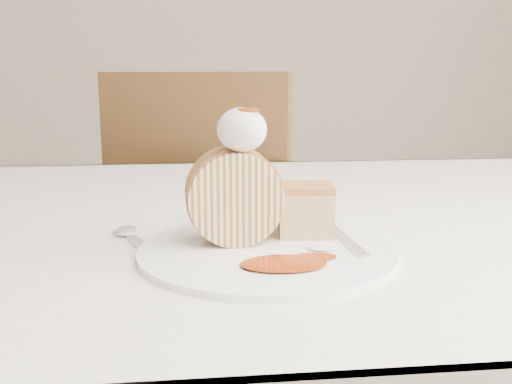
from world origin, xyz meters
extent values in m
cube|color=beige|center=(0.00, 0.20, 0.73)|extent=(1.40, 0.90, 0.04)
cube|color=beige|center=(0.00, 0.65, 0.61)|extent=(1.40, 0.01, 0.28)
cube|color=brown|center=(-0.05, 0.93, 0.45)|extent=(0.57, 0.57, 0.04)
cube|color=brown|center=(-0.12, 0.75, 0.71)|extent=(0.43, 0.19, 0.47)
cylinder|color=brown|center=(0.20, 1.05, 0.22)|extent=(0.04, 0.04, 0.43)
cylinder|color=brown|center=(-0.16, 1.18, 0.22)|extent=(0.04, 0.04, 0.43)
cylinder|color=brown|center=(0.06, 0.69, 0.22)|extent=(0.04, 0.04, 0.43)
cylinder|color=brown|center=(-0.29, 0.82, 0.22)|extent=(0.04, 0.04, 0.43)
cylinder|color=white|center=(-0.04, 0.00, 0.75)|extent=(0.29, 0.29, 0.01)
cylinder|color=beige|center=(-0.08, 0.03, 0.81)|extent=(0.10, 0.06, 0.10)
cube|color=#AA7440|center=(0.00, 0.05, 0.78)|extent=(0.06, 0.06, 0.05)
ellipsoid|color=silver|center=(-0.07, 0.01, 0.88)|extent=(0.05, 0.05, 0.04)
ellipsoid|color=maroon|center=(-0.06, 0.01, 0.90)|extent=(0.03, 0.02, 0.01)
cube|color=silver|center=(0.04, 0.01, 0.76)|extent=(0.03, 0.16, 0.00)
cube|color=silver|center=(-0.17, 0.02, 0.75)|extent=(0.08, 0.15, 0.00)
camera|label=1|loc=(-0.12, -0.56, 0.93)|focal=40.00mm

